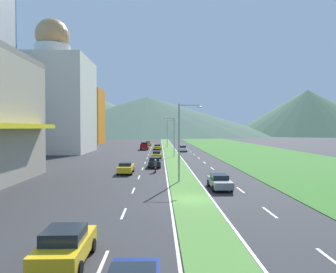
{
  "coord_description": "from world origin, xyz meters",
  "views": [
    {
      "loc": [
        -2.6,
        -25.55,
        5.9
      ],
      "look_at": [
        -0.62,
        49.05,
        3.92
      ],
      "focal_mm": 33.4,
      "sensor_mm": 36.0,
      "label": 1
    }
  ],
  "objects_px": {
    "car_4": "(148,143)",
    "street_lamp_far": "(169,131)",
    "motorcycle_rider": "(155,167)",
    "car_1": "(183,149)",
    "pickup_truck_0": "(144,146)",
    "street_lamp_mid": "(172,134)",
    "car_8": "(157,155)",
    "car_3": "(157,147)",
    "car_0": "(219,181)",
    "car_5": "(65,246)",
    "car_7": "(155,162)",
    "street_lamp_near": "(182,137)",
    "car_2": "(126,168)"
  },
  "relations": [
    {
      "from": "car_4",
      "to": "street_lamp_far",
      "type": "bearing_deg",
      "value": -150.56
    },
    {
      "from": "street_lamp_far",
      "to": "motorcycle_rider",
      "type": "xyz_separation_m",
      "value": [
        -3.25,
        -53.29,
        -4.17
      ]
    },
    {
      "from": "car_1",
      "to": "car_4",
      "type": "bearing_deg",
      "value": -160.77
    },
    {
      "from": "car_1",
      "to": "pickup_truck_0",
      "type": "height_order",
      "value": "pickup_truck_0"
    },
    {
      "from": "street_lamp_mid",
      "to": "car_8",
      "type": "distance_m",
      "value": 6.06
    },
    {
      "from": "street_lamp_far",
      "to": "street_lamp_mid",
      "type": "bearing_deg",
      "value": -90.1
    },
    {
      "from": "street_lamp_far",
      "to": "car_3",
      "type": "bearing_deg",
      "value": -109.97
    },
    {
      "from": "car_0",
      "to": "motorcycle_rider",
      "type": "distance_m",
      "value": 13.16
    },
    {
      "from": "car_4",
      "to": "car_5",
      "type": "xyz_separation_m",
      "value": [
        -0.12,
        -93.11,
        0.05
      ]
    },
    {
      "from": "car_5",
      "to": "car_0",
      "type": "bearing_deg",
      "value": -30.99
    },
    {
      "from": "street_lamp_mid",
      "to": "pickup_truck_0",
      "type": "xyz_separation_m",
      "value": [
        -6.84,
        21.14,
        -3.73
      ]
    },
    {
      "from": "street_lamp_far",
      "to": "car_0",
      "type": "bearing_deg",
      "value": -87.24
    },
    {
      "from": "street_lamp_far",
      "to": "car_7",
      "type": "distance_m",
      "value": 47.97
    },
    {
      "from": "motorcycle_rider",
      "to": "street_lamp_near",
      "type": "bearing_deg",
      "value": -158.57
    },
    {
      "from": "car_3",
      "to": "car_1",
      "type": "bearing_deg",
      "value": -138.0
    },
    {
      "from": "street_lamp_mid",
      "to": "motorcycle_rider",
      "type": "xyz_separation_m",
      "value": [
        -3.2,
        -22.91,
        -3.97
      ]
    },
    {
      "from": "car_7",
      "to": "car_0",
      "type": "bearing_deg",
      "value": -158.96
    },
    {
      "from": "car_5",
      "to": "car_1",
      "type": "bearing_deg",
      "value": -8.65
    },
    {
      "from": "street_lamp_far",
      "to": "pickup_truck_0",
      "type": "bearing_deg",
      "value": -126.74
    },
    {
      "from": "street_lamp_near",
      "to": "car_2",
      "type": "relative_size",
      "value": 1.83
    },
    {
      "from": "pickup_truck_0",
      "to": "car_2",
      "type": "bearing_deg",
      "value": 179.75
    },
    {
      "from": "car_4",
      "to": "pickup_truck_0",
      "type": "bearing_deg",
      "value": 179.37
    },
    {
      "from": "car_0",
      "to": "motorcycle_rider",
      "type": "xyz_separation_m",
      "value": [
        -6.38,
        11.51,
        0.01
      ]
    },
    {
      "from": "street_lamp_mid",
      "to": "car_1",
      "type": "distance_m",
      "value": 15.03
    },
    {
      "from": "street_lamp_near",
      "to": "car_8",
      "type": "height_order",
      "value": "street_lamp_near"
    },
    {
      "from": "street_lamp_near",
      "to": "street_lamp_far",
      "type": "relative_size",
      "value": 1.02
    },
    {
      "from": "street_lamp_near",
      "to": "car_5",
      "type": "bearing_deg",
      "value": -107.64
    },
    {
      "from": "street_lamp_near",
      "to": "pickup_truck_0",
      "type": "bearing_deg",
      "value": 97.3
    },
    {
      "from": "street_lamp_far",
      "to": "car_4",
      "type": "relative_size",
      "value": 1.84
    },
    {
      "from": "street_lamp_near",
      "to": "car_4",
      "type": "height_order",
      "value": "street_lamp_near"
    },
    {
      "from": "car_2",
      "to": "car_0",
      "type": "bearing_deg",
      "value": -136.12
    },
    {
      "from": "car_4",
      "to": "pickup_truck_0",
      "type": "height_order",
      "value": "pickup_truck_0"
    },
    {
      "from": "car_1",
      "to": "motorcycle_rider",
      "type": "distance_m",
      "value": 37.6
    },
    {
      "from": "street_lamp_mid",
      "to": "car_5",
      "type": "relative_size",
      "value": 1.99
    },
    {
      "from": "car_0",
      "to": "car_8",
      "type": "distance_m",
      "value": 31.85
    },
    {
      "from": "car_0",
      "to": "pickup_truck_0",
      "type": "xyz_separation_m",
      "value": [
        -10.02,
        55.56,
        0.25
      ]
    },
    {
      "from": "street_lamp_mid",
      "to": "car_0",
      "type": "distance_m",
      "value": 34.8
    },
    {
      "from": "car_1",
      "to": "street_lamp_mid",
      "type": "bearing_deg",
      "value": -12.61
    },
    {
      "from": "street_lamp_far",
      "to": "car_3",
      "type": "relative_size",
      "value": 1.83
    },
    {
      "from": "car_8",
      "to": "car_4",
      "type": "bearing_deg",
      "value": 4.26
    },
    {
      "from": "car_5",
      "to": "street_lamp_mid",
      "type": "bearing_deg",
      "value": -7.53
    },
    {
      "from": "street_lamp_mid",
      "to": "car_0",
      "type": "xyz_separation_m",
      "value": [
        3.18,
        -34.42,
        -3.98
      ]
    },
    {
      "from": "street_lamp_near",
      "to": "car_1",
      "type": "height_order",
      "value": "street_lamp_near"
    },
    {
      "from": "car_0",
      "to": "car_3",
      "type": "distance_m",
      "value": 56.08
    },
    {
      "from": "street_lamp_near",
      "to": "motorcycle_rider",
      "type": "xyz_separation_m",
      "value": [
        -2.97,
        7.57,
        -4.19
      ]
    },
    {
      "from": "car_0",
      "to": "car_5",
      "type": "relative_size",
      "value": 1.15
    },
    {
      "from": "car_3",
      "to": "car_0",
      "type": "bearing_deg",
      "value": -173.41
    },
    {
      "from": "car_2",
      "to": "car_3",
      "type": "relative_size",
      "value": 1.02
    },
    {
      "from": "car_5",
      "to": "motorcycle_rider",
      "type": "distance_m",
      "value": 28.24
    },
    {
      "from": "street_lamp_near",
      "to": "car_8",
      "type": "xyz_separation_m",
      "value": [
        -3.0,
        27.25,
        -4.2
      ]
    }
  ]
}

